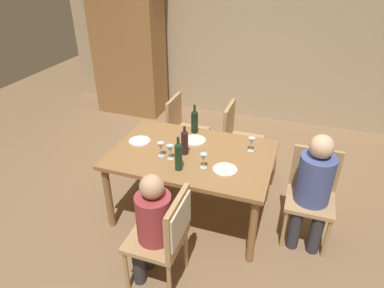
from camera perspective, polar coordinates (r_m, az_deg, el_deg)
name	(u,v)px	position (r m, az deg, el deg)	size (l,w,h in m)	color
ground_plane	(192,212)	(3.83, 0.00, -11.23)	(10.00, 10.00, 0.00)	#846647
rear_room_partition	(249,35)	(5.66, 9.50, 17.58)	(6.40, 0.12, 2.70)	tan
armoire_cabinet	(129,48)	(5.93, -10.54, 15.51)	(1.18, 0.62, 2.18)	olive
dining_table	(192,160)	(3.42, 0.00, -2.70)	(1.58, 1.06, 0.76)	olive
chair_near	(169,230)	(2.77, -3.86, -14.18)	(0.46, 0.44, 0.92)	tan
chair_right_end	(312,189)	(3.45, 19.39, -7.18)	(0.44, 0.44, 0.92)	tan
chair_far_left	(182,127)	(4.37, -1.60, 2.86)	(0.44, 0.44, 0.92)	tan
chair_far_right	(237,136)	(4.20, 7.56, 1.40)	(0.44, 0.44, 0.92)	tan
person_woman_host	(151,222)	(2.79, -6.79, -12.87)	(0.33, 0.28, 1.08)	#33333D
person_man_bearded	(314,185)	(3.28, 19.71, -6.45)	(0.32, 0.36, 1.16)	#33333D
wine_bottle_tall_green	(178,155)	(3.06, -2.28, -1.91)	(0.07, 0.07, 0.33)	#19381E
wine_bottle_dark_red	(185,142)	(3.30, -1.24, 0.42)	(0.07, 0.07, 0.30)	black
wine_bottle_short_olive	(195,121)	(3.70, 0.43, 3.91)	(0.07, 0.07, 0.32)	black
wine_glass_near_left	(204,158)	(3.10, 1.95, -2.34)	(0.07, 0.07, 0.15)	silver
wine_glass_centre	(251,142)	(3.41, 9.91, 0.39)	(0.07, 0.07, 0.15)	silver
wine_glass_near_right	(161,147)	(3.29, -5.23, -0.43)	(0.07, 0.07, 0.15)	silver
wine_glass_far	(170,149)	(3.23, -3.69, -0.90)	(0.07, 0.07, 0.15)	silver
dinner_plate_host	(225,170)	(3.13, 5.53, -4.28)	(0.23, 0.23, 0.01)	silver
dinner_plate_guest_left	(140,141)	(3.61, -8.75, 0.49)	(0.23, 0.23, 0.01)	white
dinner_plate_guest_right	(194,140)	(3.58, 0.38, 0.62)	(0.24, 0.24, 0.01)	silver
handbag	(269,171)	(4.37, 12.80, -4.41)	(0.28, 0.12, 0.22)	brown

